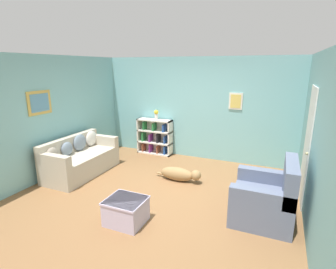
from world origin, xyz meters
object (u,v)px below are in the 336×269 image
object	(u,v)px
bookshelf	(155,137)
coffee_table	(126,210)
vase	(156,114)
dog	(180,174)
couch	(80,159)
recliner_chair	(267,199)

from	to	relation	value
bookshelf	coffee_table	size ratio (longest dim) A/B	1.65
coffee_table	vase	distance (m)	3.47
coffee_table	dog	xyz separation A→B (m)	(0.21, 1.77, -0.06)
bookshelf	coffee_table	distance (m)	3.40
couch	vase	size ratio (longest dim) A/B	6.66
recliner_chair	coffee_table	world-z (taller)	recliner_chair
recliner_chair	vase	size ratio (longest dim) A/B	3.84
bookshelf	vase	bearing A→B (deg)	-21.05
couch	coffee_table	xyz separation A→B (m)	(2.00, -1.27, -0.12)
couch	recliner_chair	world-z (taller)	recliner_chair
recliner_chair	coffee_table	bearing A→B (deg)	-153.92
bookshelf	dog	xyz separation A→B (m)	(1.29, -1.44, -0.32)
bookshelf	coffee_table	xyz separation A→B (m)	(1.07, -3.21, -0.26)
bookshelf	coffee_table	world-z (taller)	bookshelf
vase	dog	bearing A→B (deg)	-49.17
couch	vase	distance (m)	2.30
recliner_chair	vase	world-z (taller)	vase
coffee_table	vase	size ratio (longest dim) A/B	2.26
bookshelf	recliner_chair	size ratio (longest dim) A/B	0.97
recliner_chair	vase	xyz separation A→B (m)	(-2.99, 2.22, 0.76)
dog	vase	bearing A→B (deg)	130.83
bookshelf	recliner_chair	bearing A→B (deg)	-36.37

